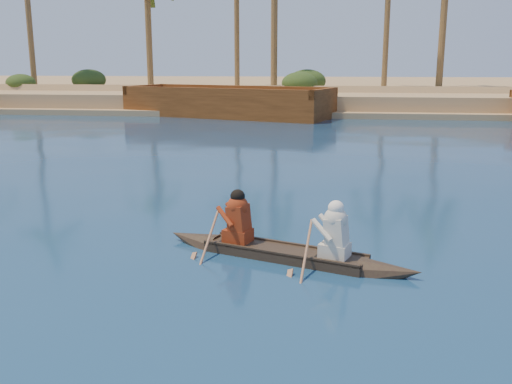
# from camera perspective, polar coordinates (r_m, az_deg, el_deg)

# --- Properties ---
(ground) EXTENTS (160.00, 160.00, 0.00)m
(ground) POSITION_cam_1_polar(r_m,az_deg,el_deg) (15.63, -17.84, -0.51)
(ground) COLOR #0A2245
(ground) RESTS_ON ground
(sandy_embankment) EXTENTS (150.00, 51.00, 1.50)m
(sandy_embankment) POSITION_cam_1_polar(r_m,az_deg,el_deg) (61.05, 1.25, 10.14)
(sandy_embankment) COLOR tan
(sandy_embankment) RESTS_ON ground
(palm_grove) EXTENTS (110.00, 14.00, 16.00)m
(palm_grove) POSITION_cam_1_polar(r_m,az_deg,el_deg) (49.39, -0.29, 18.17)
(palm_grove) COLOR #3F571E
(palm_grove) RESTS_ON ground
(shrub_cluster) EXTENTS (100.00, 6.00, 2.40)m
(shrub_cluster) POSITION_cam_1_polar(r_m,az_deg,el_deg) (45.77, -0.88, 10.07)
(shrub_cluster) COLOR #213312
(shrub_cluster) RESTS_ON ground
(canoe) EXTENTS (4.83, 2.24, 1.35)m
(canoe) POSITION_cam_1_polar(r_m,az_deg,el_deg) (10.27, 2.84, -5.26)
(canoe) COLOR #332A1C
(canoe) RESTS_ON ground
(barge_mid) EXTENTS (14.06, 8.29, 2.22)m
(barge_mid) POSITION_cam_1_polar(r_m,az_deg,el_deg) (37.38, -2.82, 8.77)
(barge_mid) COLOR brown
(barge_mid) RESTS_ON ground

